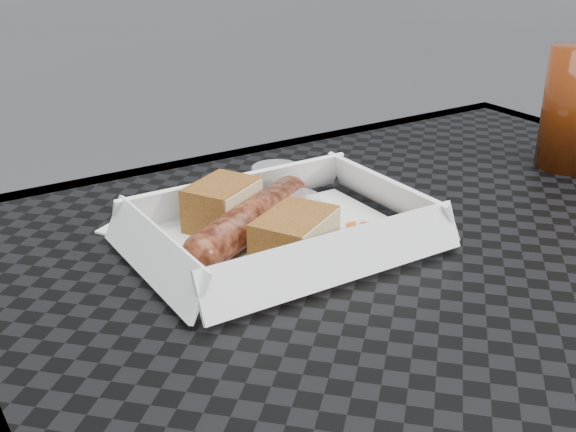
# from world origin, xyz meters

# --- Properties ---
(patio_table) EXTENTS (0.80, 0.80, 0.74)m
(patio_table) POSITION_xyz_m (0.00, 0.00, 0.67)
(patio_table) COLOR black
(patio_table) RESTS_ON ground
(food_tray) EXTENTS (0.22, 0.15, 0.00)m
(food_tray) POSITION_xyz_m (-0.12, 0.15, 0.75)
(food_tray) COLOR white
(food_tray) RESTS_ON patio_table
(bratwurst) EXTENTS (0.16, 0.10, 0.03)m
(bratwurst) POSITION_xyz_m (-0.14, 0.16, 0.77)
(bratwurst) COLOR brown
(bratwurst) RESTS_ON food_tray
(bread_near) EXTENTS (0.08, 0.07, 0.04)m
(bread_near) POSITION_xyz_m (-0.15, 0.20, 0.77)
(bread_near) COLOR brown
(bread_near) RESTS_ON food_tray
(bread_far) EXTENTS (0.09, 0.08, 0.04)m
(bread_far) POSITION_xyz_m (-0.13, 0.11, 0.77)
(bread_far) COLOR brown
(bread_far) RESTS_ON food_tray
(veg_garnish) EXTENTS (0.03, 0.03, 0.00)m
(veg_garnish) POSITION_xyz_m (-0.06, 0.11, 0.75)
(veg_garnish) COLOR #EC580A
(veg_garnish) RESTS_ON food_tray
(napkin) EXTENTS (0.16, 0.16, 0.00)m
(napkin) POSITION_xyz_m (-0.17, 0.23, 0.75)
(napkin) COLOR white
(napkin) RESTS_ON patio_table
(condiment_cup_sauce) EXTENTS (0.05, 0.05, 0.03)m
(condiment_cup_sauce) POSITION_xyz_m (-0.09, 0.17, 0.76)
(condiment_cup_sauce) COLOR maroon
(condiment_cup_sauce) RESTS_ON patio_table
(condiment_cup_empty) EXTENTS (0.05, 0.05, 0.03)m
(condiment_cup_empty) POSITION_xyz_m (-0.06, 0.25, 0.76)
(condiment_cup_empty) COLOR silver
(condiment_cup_empty) RESTS_ON patio_table
(drink_glass) EXTENTS (0.07, 0.07, 0.13)m
(drink_glass) POSITION_xyz_m (0.26, 0.15, 0.81)
(drink_glass) COLOR #531D07
(drink_glass) RESTS_ON patio_table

